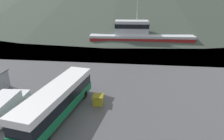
% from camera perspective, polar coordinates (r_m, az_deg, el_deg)
% --- Properties ---
extents(water_surface, '(240.00, 240.00, 0.00)m').
position_cam_1_polar(water_surface, '(154.36, 4.82, 16.61)').
color(water_surface, '#3D5160').
rests_on(water_surface, ground).
extents(tour_bus, '(4.48, 12.03, 3.18)m').
position_cam_1_polar(tour_bus, '(21.16, -15.29, -8.16)').
color(tour_bus, '#146B3D').
rests_on(tour_bus, ground).
extents(delivery_van, '(2.20, 5.91, 2.31)m').
position_cam_1_polar(delivery_van, '(23.24, -28.10, -8.88)').
color(delivery_van, silver).
rests_on(delivery_van, ground).
extents(fishing_boat, '(25.70, 6.72, 11.77)m').
position_cam_1_polar(fishing_boat, '(50.96, 7.66, 9.77)').
color(fishing_boat, maroon).
rests_on(fishing_boat, water_surface).
extents(storage_bin, '(1.16, 1.27, 1.11)m').
position_cam_1_polar(storage_bin, '(22.95, -3.94, -8.47)').
color(storage_bin, olive).
rests_on(storage_bin, ground).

